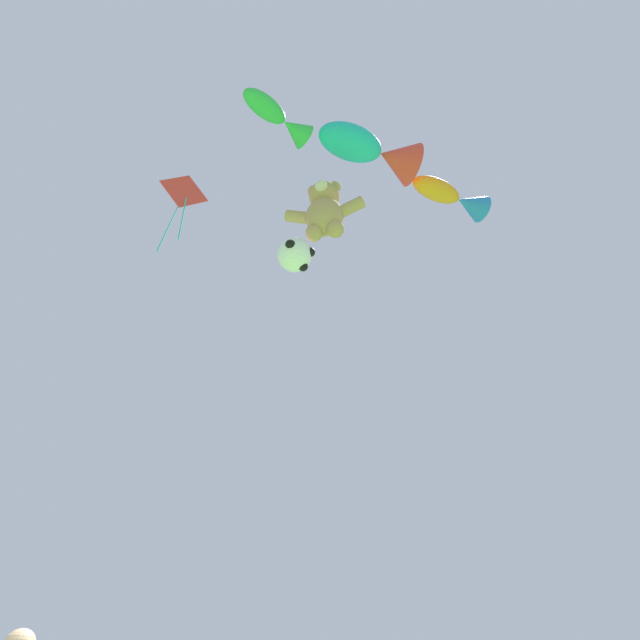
{
  "coord_description": "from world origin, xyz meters",
  "views": [
    {
      "loc": [
        1.82,
        -2.65,
        0.98
      ],
      "look_at": [
        0.08,
        4.98,
        7.77
      ],
      "focal_mm": 28.0,
      "sensor_mm": 36.0,
      "label": 1
    }
  ],
  "objects_px": {
    "fish_kite_tangerine": "(453,197)",
    "diamond_kite": "(183,196)",
    "soccer_ball_kite": "(295,255)",
    "fish_kite_emerald": "(280,118)",
    "fish_kite_teal": "(374,151)",
    "teddy_bear_kite": "(324,210)"
  },
  "relations": [
    {
      "from": "soccer_ball_kite",
      "to": "fish_kite_emerald",
      "type": "distance_m",
      "value": 3.08
    },
    {
      "from": "soccer_ball_kite",
      "to": "fish_kite_tangerine",
      "type": "bearing_deg",
      "value": 16.82
    },
    {
      "from": "teddy_bear_kite",
      "to": "fish_kite_emerald",
      "type": "bearing_deg",
      "value": -108.85
    },
    {
      "from": "fish_kite_tangerine",
      "to": "diamond_kite",
      "type": "xyz_separation_m",
      "value": [
        -6.82,
        -1.38,
        0.3
      ]
    },
    {
      "from": "diamond_kite",
      "to": "fish_kite_emerald",
      "type": "bearing_deg",
      "value": -27.36
    },
    {
      "from": "teddy_bear_kite",
      "to": "diamond_kite",
      "type": "height_order",
      "value": "diamond_kite"
    },
    {
      "from": "fish_kite_tangerine",
      "to": "fish_kite_emerald",
      "type": "distance_m",
      "value": 4.76
    },
    {
      "from": "fish_kite_teal",
      "to": "fish_kite_emerald",
      "type": "height_order",
      "value": "fish_kite_teal"
    },
    {
      "from": "teddy_bear_kite",
      "to": "fish_kite_emerald",
      "type": "relative_size",
      "value": 1.15
    },
    {
      "from": "fish_kite_tangerine",
      "to": "fish_kite_emerald",
      "type": "xyz_separation_m",
      "value": [
        -3.7,
        -3.0,
        -0.04
      ]
    },
    {
      "from": "soccer_ball_kite",
      "to": "diamond_kite",
      "type": "bearing_deg",
      "value": -175.48
    },
    {
      "from": "teddy_bear_kite",
      "to": "fish_kite_tangerine",
      "type": "height_order",
      "value": "fish_kite_tangerine"
    },
    {
      "from": "teddy_bear_kite",
      "to": "fish_kite_teal",
      "type": "relative_size",
      "value": 0.75
    },
    {
      "from": "diamond_kite",
      "to": "fish_kite_tangerine",
      "type": "bearing_deg",
      "value": 11.44
    },
    {
      "from": "fish_kite_tangerine",
      "to": "diamond_kite",
      "type": "bearing_deg",
      "value": -168.56
    },
    {
      "from": "soccer_ball_kite",
      "to": "fish_kite_teal",
      "type": "xyz_separation_m",
      "value": [
        1.98,
        -0.51,
        2.63
      ]
    },
    {
      "from": "fish_kite_teal",
      "to": "diamond_kite",
      "type": "relative_size",
      "value": 0.83
    },
    {
      "from": "fish_kite_tangerine",
      "to": "fish_kite_teal",
      "type": "distance_m",
      "value": 2.43
    },
    {
      "from": "diamond_kite",
      "to": "teddy_bear_kite",
      "type": "bearing_deg",
      "value": 2.49
    },
    {
      "from": "fish_kite_emerald",
      "to": "diamond_kite",
      "type": "xyz_separation_m",
      "value": [
        -3.12,
        1.62,
        0.34
      ]
    },
    {
      "from": "fish_kite_teal",
      "to": "fish_kite_emerald",
      "type": "xyz_separation_m",
      "value": [
        -1.91,
        -1.35,
        -0.17
      ]
    },
    {
      "from": "teddy_bear_kite",
      "to": "soccer_ball_kite",
      "type": "bearing_deg",
      "value": 173.32
    }
  ]
}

